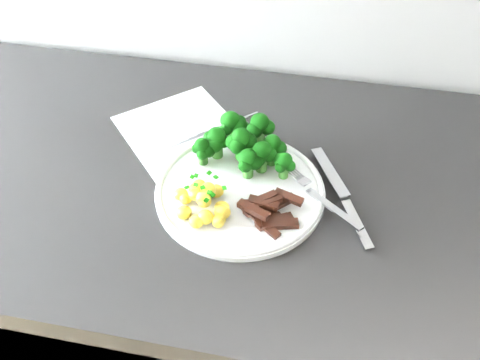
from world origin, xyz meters
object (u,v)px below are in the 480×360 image
(recipe_paper, at_px, (190,141))
(beef_strips, at_px, (268,210))
(knife, at_px, (348,207))
(counter, at_px, (278,332))
(plate, at_px, (240,190))
(potatoes, at_px, (204,202))
(fork, at_px, (323,199))
(broccoli, at_px, (244,142))

(recipe_paper, height_order, beef_strips, beef_strips)
(knife, bearing_deg, counter, 158.31)
(counter, distance_m, plate, 0.48)
(potatoes, distance_m, knife, 0.22)
(recipe_paper, xyz_separation_m, potatoes, (0.06, -0.15, 0.02))
(plate, height_order, beef_strips, beef_strips)
(recipe_paper, bearing_deg, knife, -21.73)
(plate, height_order, fork, fork)
(fork, relative_size, knife, 0.66)
(recipe_paper, height_order, potatoes, potatoes)
(broccoli, distance_m, fork, 0.16)
(counter, relative_size, recipe_paper, 7.58)
(fork, height_order, knife, fork)
(plate, bearing_deg, broccoli, 95.53)
(counter, relative_size, fork, 18.52)
(beef_strips, bearing_deg, plate, 139.91)
(recipe_paper, distance_m, broccoli, 0.12)
(recipe_paper, relative_size, beef_strips, 3.37)
(recipe_paper, relative_size, fork, 2.44)
(counter, bearing_deg, knife, -21.69)
(plate, xyz_separation_m, fork, (0.13, -0.00, 0.01))
(beef_strips, distance_m, knife, 0.12)
(counter, xyz_separation_m, broccoli, (-0.09, 0.04, 0.51))
(counter, xyz_separation_m, plate, (-0.08, -0.03, 0.47))
(counter, height_order, plate, plate)
(plate, distance_m, beef_strips, 0.07)
(recipe_paper, xyz_separation_m, broccoli, (0.10, -0.04, 0.05))
(broccoli, height_order, fork, broccoli)
(plate, distance_m, broccoli, 0.08)
(recipe_paper, xyz_separation_m, knife, (0.28, -0.11, 0.01))
(potatoes, xyz_separation_m, beef_strips, (0.10, 0.01, -0.00))
(counter, xyz_separation_m, potatoes, (-0.13, -0.08, 0.49))
(beef_strips, bearing_deg, potatoes, -177.02)
(knife, bearing_deg, broccoli, 156.89)
(broccoli, bearing_deg, fork, -28.35)
(recipe_paper, xyz_separation_m, fork, (0.24, -0.11, 0.02))
(broccoli, relative_size, potatoes, 1.80)
(plate, bearing_deg, knife, -1.53)
(broccoli, relative_size, fork, 1.27)
(broccoli, height_order, knife, broccoli)
(recipe_paper, relative_size, broccoli, 1.92)
(counter, height_order, knife, knife)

